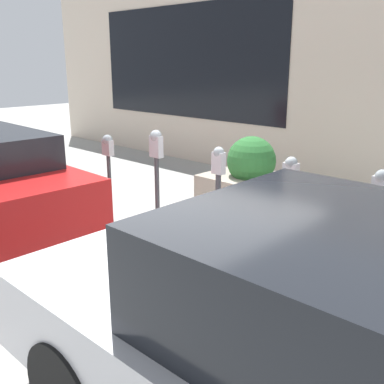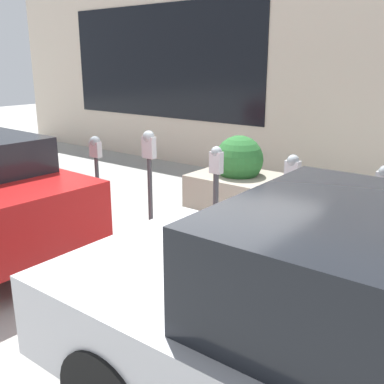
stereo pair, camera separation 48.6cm
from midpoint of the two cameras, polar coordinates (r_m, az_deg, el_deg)
name	(u,v)px [view 2 (the right image)]	position (r m, az deg, el deg)	size (l,w,h in m)	color
ground_plane	(184,269)	(5.40, -3.69, -9.78)	(40.00, 40.00, 0.00)	#999993
curb_strip	(179,270)	(5.34, -4.27, -9.88)	(19.00, 0.16, 0.04)	red
building_facade	(339,74)	(8.70, 16.60, 14.15)	(19.00, 0.17, 4.26)	beige
parking_meter_nearest	(381,210)	(4.52, 20.07, -2.23)	(0.15, 0.13, 1.45)	#38383D
parking_meter_second	(291,200)	(4.89, 9.65, -1.06)	(0.15, 0.13, 1.43)	#38383D
parking_meter_middle	(216,185)	(5.44, 0.51, 0.88)	(0.15, 0.13, 1.40)	#38383D
parking_meter_fourth	(149,161)	(6.08, -7.73, 3.87)	(0.19, 0.16, 1.49)	#38383D
parking_meter_farthest	(96,159)	(6.87, -14.08, 4.06)	(0.19, 0.16, 1.31)	#38383D
planter_box	(238,184)	(7.16, 3.97, 1.06)	(1.39, 1.13, 1.26)	gray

